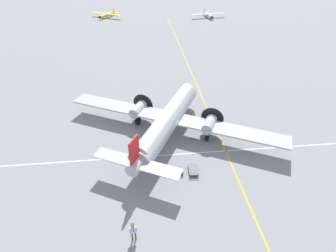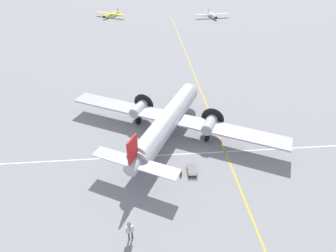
{
  "view_description": "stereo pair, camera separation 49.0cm",
  "coord_description": "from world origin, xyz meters",
  "px_view_note": "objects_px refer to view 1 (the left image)",
  "views": [
    {
      "loc": [
        24.3,
        -2.5,
        18.55
      ],
      "look_at": [
        0.0,
        0.0,
        1.5
      ],
      "focal_mm": 28.0,
      "sensor_mm": 36.0,
      "label": 1
    },
    {
      "loc": [
        24.34,
        -2.01,
        18.55
      ],
      "look_at": [
        0.0,
        0.0,
        1.5
      ],
      "focal_mm": 28.0,
      "sensor_mm": 36.0,
      "label": 2
    }
  ],
  "objects_px": {
    "light_aircraft_taxiing": "(208,15)",
    "baggage_cart": "(193,170)",
    "suitcase_near_door": "(182,172)",
    "airliner_main": "(169,118)",
    "crew_foreground": "(133,230)",
    "light_aircraft_distant": "(107,15)"
  },
  "relations": [
    {
      "from": "light_aircraft_taxiing",
      "to": "baggage_cart",
      "type": "bearing_deg",
      "value": -21.07
    },
    {
      "from": "suitcase_near_door",
      "to": "baggage_cart",
      "type": "xyz_separation_m",
      "value": [
        -0.26,
        1.14,
        0.02
      ]
    },
    {
      "from": "suitcase_near_door",
      "to": "light_aircraft_taxiing",
      "type": "bearing_deg",
      "value": 164.81
    },
    {
      "from": "airliner_main",
      "to": "suitcase_near_door",
      "type": "bearing_deg",
      "value": -147.7
    },
    {
      "from": "light_aircraft_taxiing",
      "to": "crew_foreground",
      "type": "bearing_deg",
      "value": -24.12
    },
    {
      "from": "suitcase_near_door",
      "to": "light_aircraft_distant",
      "type": "height_order",
      "value": "light_aircraft_distant"
    },
    {
      "from": "suitcase_near_door",
      "to": "airliner_main",
      "type": "bearing_deg",
      "value": -175.0
    },
    {
      "from": "airliner_main",
      "to": "suitcase_near_door",
      "type": "height_order",
      "value": "airliner_main"
    },
    {
      "from": "airliner_main",
      "to": "suitcase_near_door",
      "type": "distance_m",
      "value": 6.92
    },
    {
      "from": "baggage_cart",
      "to": "light_aircraft_distant",
      "type": "xyz_separation_m",
      "value": [
        -67.51,
        -14.26,
        0.56
      ]
    },
    {
      "from": "airliner_main",
      "to": "light_aircraft_taxiing",
      "type": "xyz_separation_m",
      "value": [
        -57.87,
        18.06,
        -1.54
      ]
    },
    {
      "from": "crew_foreground",
      "to": "baggage_cart",
      "type": "relative_size",
      "value": 1.09
    },
    {
      "from": "crew_foreground",
      "to": "suitcase_near_door",
      "type": "bearing_deg",
      "value": -140.77
    },
    {
      "from": "airliner_main",
      "to": "baggage_cart",
      "type": "height_order",
      "value": "airliner_main"
    },
    {
      "from": "airliner_main",
      "to": "baggage_cart",
      "type": "xyz_separation_m",
      "value": [
        6.3,
        1.71,
        -2.1
      ]
    },
    {
      "from": "airliner_main",
      "to": "light_aircraft_taxiing",
      "type": "bearing_deg",
      "value": 9.97
    },
    {
      "from": "airliner_main",
      "to": "light_aircraft_taxiing",
      "type": "distance_m",
      "value": 60.65
    },
    {
      "from": "suitcase_near_door",
      "to": "light_aircraft_distant",
      "type": "relative_size",
      "value": 0.06
    },
    {
      "from": "light_aircraft_taxiing",
      "to": "suitcase_near_door",
      "type": "bearing_deg",
      "value": -21.97
    },
    {
      "from": "crew_foreground",
      "to": "suitcase_near_door",
      "type": "height_order",
      "value": "crew_foreground"
    },
    {
      "from": "crew_foreground",
      "to": "airliner_main",
      "type": "bearing_deg",
      "value": -122.3
    },
    {
      "from": "baggage_cart",
      "to": "light_aircraft_distant",
      "type": "distance_m",
      "value": 69.0
    }
  ]
}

